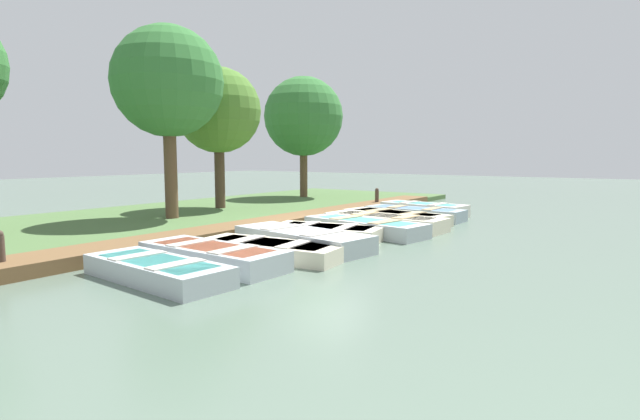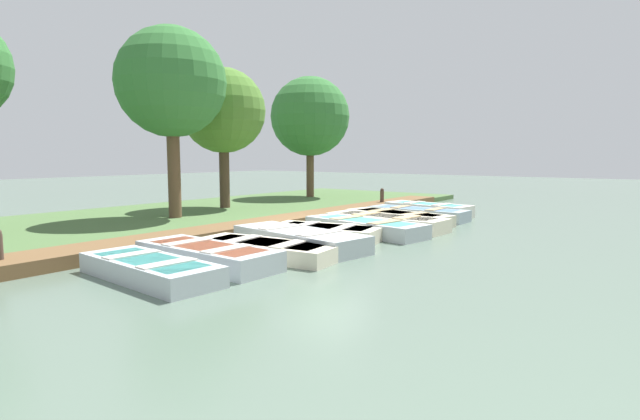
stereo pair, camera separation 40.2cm
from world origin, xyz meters
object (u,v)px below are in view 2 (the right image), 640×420
rowboat_5 (365,227)px  rowboat_8 (418,213)px  mooring_post_far (382,198)px  park_tree_center (223,111)px  rowboat_1 (207,255)px  rowboat_3 (299,239)px  park_tree_left (171,83)px  rowboat_2 (265,249)px  rowboat_7 (398,217)px  rowboat_6 (386,222)px  rowboat_4 (325,232)px  rowboat_9 (428,209)px  rowboat_0 (150,269)px  park_tree_right (310,117)px

rowboat_5 → rowboat_8: rowboat_5 is taller
mooring_post_far → park_tree_center: 6.88m
rowboat_1 → rowboat_3: rowboat_3 is taller
rowboat_1 → park_tree_left: park_tree_left is taller
rowboat_2 → rowboat_7: size_ratio=0.91×
rowboat_6 → rowboat_7: bearing=105.7°
rowboat_5 → park_tree_left: size_ratio=0.61×
rowboat_4 → rowboat_9: bearing=79.8°
rowboat_1 → rowboat_8: bearing=90.5°
rowboat_3 → park_tree_left: size_ratio=0.61×
rowboat_2 → rowboat_1: bearing=-113.1°
rowboat_2 → rowboat_9: size_ratio=1.04×
rowboat_7 → rowboat_2: bearing=-77.6°
rowboat_6 → park_tree_left: (-5.74, -2.92, 4.04)m
rowboat_0 → park_tree_left: 8.19m
rowboat_3 → mooring_post_far: mooring_post_far is taller
rowboat_1 → rowboat_9: (0.00, 9.94, 0.02)m
rowboat_2 → rowboat_9: (-0.36, 8.70, 0.05)m
rowboat_5 → park_tree_right: 10.58m
rowboat_7 → park_tree_right: size_ratio=0.63×
rowboat_4 → rowboat_6: (0.34, 2.49, 0.02)m
rowboat_6 → park_tree_right: park_tree_right is taller
rowboat_0 → rowboat_9: bearing=94.3°
rowboat_0 → rowboat_9: (-0.05, 11.24, 0.04)m
rowboat_4 → rowboat_8: size_ratio=0.90×
mooring_post_far → park_tree_right: 5.67m
rowboat_4 → rowboat_6: rowboat_6 is taller
rowboat_4 → rowboat_2: bearing=-93.7°
rowboat_8 → rowboat_6: bearing=-83.8°
rowboat_6 → park_tree_right: 9.84m
rowboat_1 → mooring_post_far: size_ratio=3.81×
rowboat_9 → park_tree_right: (-6.78, 2.00, 3.61)m
rowboat_7 → park_tree_left: park_tree_left is taller
rowboat_6 → mooring_post_far: bearing=123.7°
rowboat_4 → park_tree_center: (-6.37, 2.50, 3.49)m
park_tree_right → rowboat_0: bearing=-62.7°
rowboat_0 → park_tree_left: bearing=143.5°
rowboat_5 → park_tree_center: (-6.73, 1.19, 3.47)m
rowboat_4 → rowboat_7: (0.05, 3.77, 0.00)m
rowboat_5 → rowboat_9: size_ratio=1.16×
rowboat_0 → rowboat_7: size_ratio=0.84×
rowboat_2 → park_tree_right: park_tree_right is taller
rowboat_8 → park_tree_left: park_tree_left is taller
rowboat_5 → rowboat_8: size_ratio=1.10×
rowboat_5 → rowboat_8: bearing=102.7°
rowboat_1 → rowboat_3: (0.26, 2.47, 0.01)m
rowboat_3 → rowboat_7: 5.06m
rowboat_0 → rowboat_1: rowboat_1 is taller
rowboat_0 → rowboat_2: 2.56m
rowboat_4 → rowboat_8: 4.98m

